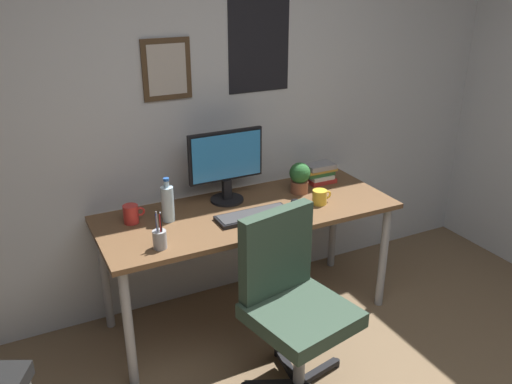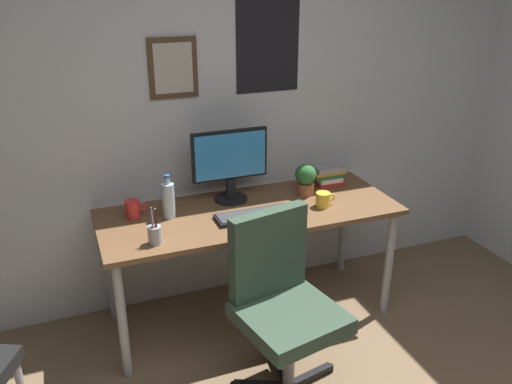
{
  "view_description": "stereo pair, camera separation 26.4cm",
  "coord_description": "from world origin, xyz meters",
  "px_view_note": "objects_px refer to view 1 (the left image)",
  "views": [
    {
      "loc": [
        -1.13,
        -0.8,
        2.02
      ],
      "look_at": [
        0.09,
        1.63,
        0.88
      ],
      "focal_mm": 37.44,
      "sensor_mm": 36.0,
      "label": 1
    },
    {
      "loc": [
        -0.89,
        -0.91,
        2.02
      ],
      "look_at": [
        0.09,
        1.63,
        0.88
      ],
      "focal_mm": 37.44,
      "sensor_mm": 36.0,
      "label": 2
    }
  ],
  "objects_px": {
    "monitor": "(226,163)",
    "water_bottle": "(168,203)",
    "potted_plant": "(300,177)",
    "office_chair": "(291,297)",
    "pen_cup": "(160,238)",
    "computer_mouse": "(297,203)",
    "book_stack_left": "(319,173)",
    "coffee_mug_far": "(320,197)",
    "keyboard": "(254,215)",
    "coffee_mug_near": "(131,214)"
  },
  "relations": [
    {
      "from": "computer_mouse",
      "to": "water_bottle",
      "type": "bearing_deg",
      "value": 168.49
    },
    {
      "from": "office_chair",
      "to": "book_stack_left",
      "type": "bearing_deg",
      "value": 50.19
    },
    {
      "from": "book_stack_left",
      "to": "potted_plant",
      "type": "bearing_deg",
      "value": -155.74
    },
    {
      "from": "coffee_mug_far",
      "to": "potted_plant",
      "type": "height_order",
      "value": "potted_plant"
    },
    {
      "from": "computer_mouse",
      "to": "keyboard",
      "type": "bearing_deg",
      "value": -175.28
    },
    {
      "from": "monitor",
      "to": "water_bottle",
      "type": "xyz_separation_m",
      "value": [
        -0.4,
        -0.11,
        -0.13
      ]
    },
    {
      "from": "office_chair",
      "to": "water_bottle",
      "type": "relative_size",
      "value": 3.76
    },
    {
      "from": "office_chair",
      "to": "computer_mouse",
      "type": "xyz_separation_m",
      "value": [
        0.35,
        0.54,
        0.22
      ]
    },
    {
      "from": "office_chair",
      "to": "coffee_mug_near",
      "type": "distance_m",
      "value": 0.99
    },
    {
      "from": "computer_mouse",
      "to": "book_stack_left",
      "type": "bearing_deg",
      "value": 39.51
    },
    {
      "from": "keyboard",
      "to": "coffee_mug_far",
      "type": "bearing_deg",
      "value": -0.99
    },
    {
      "from": "office_chair",
      "to": "water_bottle",
      "type": "xyz_separation_m",
      "value": [
        -0.39,
        0.7,
        0.31
      ]
    },
    {
      "from": "keyboard",
      "to": "coffee_mug_far",
      "type": "distance_m",
      "value": 0.44
    },
    {
      "from": "monitor",
      "to": "water_bottle",
      "type": "relative_size",
      "value": 1.82
    },
    {
      "from": "potted_plant",
      "to": "pen_cup",
      "type": "xyz_separation_m",
      "value": [
        -0.99,
        -0.31,
        -0.05
      ]
    },
    {
      "from": "coffee_mug_near",
      "to": "potted_plant",
      "type": "xyz_separation_m",
      "value": [
        1.05,
        -0.04,
        0.05
      ]
    },
    {
      "from": "water_bottle",
      "to": "potted_plant",
      "type": "height_order",
      "value": "water_bottle"
    },
    {
      "from": "computer_mouse",
      "to": "book_stack_left",
      "type": "distance_m",
      "value": 0.42
    },
    {
      "from": "monitor",
      "to": "potted_plant",
      "type": "relative_size",
      "value": 2.36
    },
    {
      "from": "computer_mouse",
      "to": "water_bottle",
      "type": "relative_size",
      "value": 0.44
    },
    {
      "from": "monitor",
      "to": "pen_cup",
      "type": "distance_m",
      "value": 0.69
    },
    {
      "from": "pen_cup",
      "to": "book_stack_left",
      "type": "xyz_separation_m",
      "value": [
        1.2,
        0.4,
        0.01
      ]
    },
    {
      "from": "office_chair",
      "to": "book_stack_left",
      "type": "distance_m",
      "value": 1.09
    },
    {
      "from": "pen_cup",
      "to": "book_stack_left",
      "type": "distance_m",
      "value": 1.26
    },
    {
      "from": "computer_mouse",
      "to": "coffee_mug_near",
      "type": "relative_size",
      "value": 0.91
    },
    {
      "from": "water_bottle",
      "to": "book_stack_left",
      "type": "distance_m",
      "value": 1.07
    },
    {
      "from": "water_bottle",
      "to": "keyboard",
      "type": "bearing_deg",
      "value": -21.75
    },
    {
      "from": "office_chair",
      "to": "pen_cup",
      "type": "xyz_separation_m",
      "value": [
        -0.52,
        0.41,
        0.25
      ]
    },
    {
      "from": "potted_plant",
      "to": "pen_cup",
      "type": "distance_m",
      "value": 1.04
    },
    {
      "from": "keyboard",
      "to": "computer_mouse",
      "type": "bearing_deg",
      "value": 4.72
    },
    {
      "from": "water_bottle",
      "to": "potted_plant",
      "type": "xyz_separation_m",
      "value": [
        0.86,
        0.02,
        -0.0
      ]
    },
    {
      "from": "keyboard",
      "to": "water_bottle",
      "type": "distance_m",
      "value": 0.48
    },
    {
      "from": "coffee_mug_far",
      "to": "pen_cup",
      "type": "height_order",
      "value": "pen_cup"
    },
    {
      "from": "water_bottle",
      "to": "potted_plant",
      "type": "distance_m",
      "value": 0.86
    },
    {
      "from": "keyboard",
      "to": "coffee_mug_near",
      "type": "distance_m",
      "value": 0.68
    },
    {
      "from": "coffee_mug_far",
      "to": "pen_cup",
      "type": "xyz_separation_m",
      "value": [
        -1.01,
        -0.1,
        0.01
      ]
    },
    {
      "from": "water_bottle",
      "to": "potted_plant",
      "type": "bearing_deg",
      "value": 1.43
    },
    {
      "from": "monitor",
      "to": "coffee_mug_far",
      "type": "distance_m",
      "value": 0.59
    },
    {
      "from": "office_chair",
      "to": "book_stack_left",
      "type": "height_order",
      "value": "office_chair"
    },
    {
      "from": "keyboard",
      "to": "potted_plant",
      "type": "relative_size",
      "value": 2.21
    },
    {
      "from": "computer_mouse",
      "to": "water_bottle",
      "type": "xyz_separation_m",
      "value": [
        -0.74,
        0.15,
        0.09
      ]
    },
    {
      "from": "book_stack_left",
      "to": "water_bottle",
      "type": "bearing_deg",
      "value": -173.9
    },
    {
      "from": "keyboard",
      "to": "coffee_mug_near",
      "type": "relative_size",
      "value": 3.55
    },
    {
      "from": "monitor",
      "to": "water_bottle",
      "type": "height_order",
      "value": "monitor"
    },
    {
      "from": "coffee_mug_near",
      "to": "book_stack_left",
      "type": "height_order",
      "value": "book_stack_left"
    },
    {
      "from": "monitor",
      "to": "coffee_mug_near",
      "type": "distance_m",
      "value": 0.62
    },
    {
      "from": "book_stack_left",
      "to": "monitor",
      "type": "bearing_deg",
      "value": -179.44
    },
    {
      "from": "office_chair",
      "to": "potted_plant",
      "type": "relative_size",
      "value": 4.87
    },
    {
      "from": "computer_mouse",
      "to": "office_chair",
      "type": "bearing_deg",
      "value": -123.01
    },
    {
      "from": "potted_plant",
      "to": "book_stack_left",
      "type": "bearing_deg",
      "value": 24.26
    }
  ]
}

